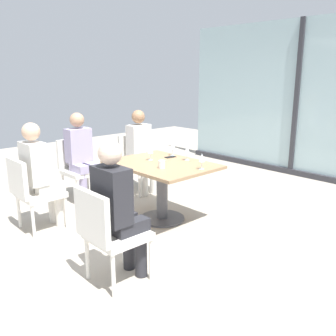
{
  "coord_description": "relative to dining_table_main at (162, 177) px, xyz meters",
  "views": [
    {
      "loc": [
        3.21,
        -2.89,
        1.78
      ],
      "look_at": [
        0.0,
        0.1,
        0.65
      ],
      "focal_mm": 39.16,
      "sensor_mm": 36.0,
      "label": 1
    }
  ],
  "objects": [
    {
      "name": "cell_phone_on_table",
      "position": [
        -0.16,
        0.29,
        0.18
      ],
      "size": [
        0.08,
        0.15,
        0.01
      ],
      "primitive_type": "cube",
      "rotation": [
        0.0,
        0.0,
        -0.11
      ],
      "color": "black",
      "rests_on": "dining_table_main"
    },
    {
      "name": "wine_glass_1",
      "position": [
        0.1,
        0.33,
        0.31
      ],
      "size": [
        0.07,
        0.07,
        0.18
      ],
      "color": "silver",
      "rests_on": "dining_table_main"
    },
    {
      "name": "chair_front_right",
      "position": [
        0.77,
        -1.31,
        -0.06
      ],
      "size": [
        0.46,
        0.5,
        0.87
      ],
      "color": "silver",
      "rests_on": "ground_plane"
    },
    {
      "name": "chair_side_end",
      "position": [
        -1.43,
        -0.35,
        -0.06
      ],
      "size": [
        0.5,
        0.46,
        0.87
      ],
      "color": "silver",
      "rests_on": "ground_plane"
    },
    {
      "name": "ground_plane",
      "position": [
        0.0,
        0.0,
        -0.55
      ],
      "size": [
        12.0,
        12.0,
        0.0
      ],
      "primitive_type": "plane",
      "color": "#A89E8E"
    },
    {
      "name": "chair_front_left",
      "position": [
        -0.77,
        -1.31,
        -0.06
      ],
      "size": [
        0.46,
        0.5,
        0.87
      ],
      "color": "silver",
      "rests_on": "ground_plane"
    },
    {
      "name": "window_wall_backdrop",
      "position": [
        0.0,
        3.2,
        0.66
      ],
      "size": [
        4.63,
        0.1,
        2.7
      ],
      "color": "#9BB7BC",
      "rests_on": "ground_plane"
    },
    {
      "name": "dining_table_main",
      "position": [
        0.0,
        0.0,
        0.0
      ],
      "size": [
        1.26,
        0.94,
        0.73
      ],
      "color": "#997551",
      "rests_on": "ground_plane"
    },
    {
      "name": "wine_glass_0",
      "position": [
        -0.22,
        -0.0,
        0.31
      ],
      "size": [
        0.07,
        0.07,
        0.18
      ],
      "color": "silver",
      "rests_on": "dining_table_main"
    },
    {
      "name": "coffee_cup",
      "position": [
        0.18,
        -0.17,
        0.22
      ],
      "size": [
        0.08,
        0.08,
        0.09
      ],
      "primitive_type": "cylinder",
      "color": "white",
      "rests_on": "dining_table_main"
    },
    {
      "name": "wine_glass_3",
      "position": [
        0.53,
        0.13,
        0.31
      ],
      "size": [
        0.07,
        0.07,
        0.18
      ],
      "color": "silver",
      "rests_on": "dining_table_main"
    },
    {
      "name": "person_far_left",
      "position": [
        -1.04,
        0.52,
        0.15
      ],
      "size": [
        0.39,
        0.34,
        1.26
      ],
      "color": "silver",
      "rests_on": "ground_plane"
    },
    {
      "name": "person_side_end",
      "position": [
        -1.32,
        -0.35,
        0.15
      ],
      "size": [
        0.39,
        0.34,
        1.26
      ],
      "color": "#9E93B7",
      "rests_on": "ground_plane"
    },
    {
      "name": "wine_glass_2",
      "position": [
        -0.22,
        0.39,
        0.31
      ],
      "size": [
        0.07,
        0.07,
        0.18
      ],
      "color": "silver",
      "rests_on": "dining_table_main"
    },
    {
      "name": "handbag_0",
      "position": [
        -1.12,
        0.0,
        -0.41
      ],
      "size": [
        0.31,
        0.18,
        0.28
      ],
      "primitive_type": "cube",
      "rotation": [
        0.0,
        0.0,
        -0.08
      ],
      "color": "silver",
      "rests_on": "ground_plane"
    },
    {
      "name": "chair_far_left",
      "position": [
        -1.15,
        0.52,
        -0.06
      ],
      "size": [
        0.5,
        0.46,
        0.87
      ],
      "color": "silver",
      "rests_on": "ground_plane"
    },
    {
      "name": "person_front_right",
      "position": [
        0.77,
        -1.2,
        0.15
      ],
      "size": [
        0.34,
        0.39,
        1.26
      ],
      "color": "#28282D",
      "rests_on": "ground_plane"
    },
    {
      "name": "person_front_left",
      "position": [
        -0.77,
        -1.2,
        0.15
      ],
      "size": [
        0.34,
        0.39,
        1.26
      ],
      "color": "silver",
      "rests_on": "ground_plane"
    }
  ]
}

